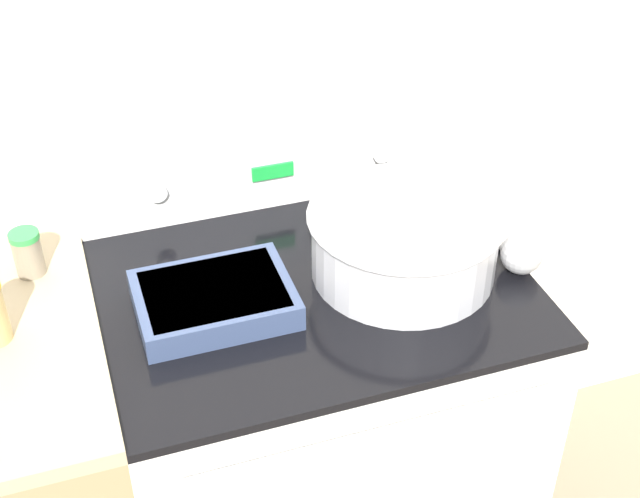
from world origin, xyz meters
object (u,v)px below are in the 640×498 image
ladle (519,252)px  spice_jar_green_cap (28,253)px  mixing_bowl (404,239)px  casserole_dish (214,298)px

ladle → spice_jar_green_cap: spice_jar_green_cap is taller
mixing_bowl → casserole_dish: 0.38m
casserole_dish → spice_jar_green_cap: (-0.31, 0.21, 0.03)m
spice_jar_green_cap → casserole_dish: bearing=-34.1°
mixing_bowl → casserole_dish: size_ratio=1.32×
ladle → mixing_bowl: bearing=164.2°
casserole_dish → ladle: (0.59, -0.06, 0.01)m
casserole_dish → ladle: ladle is taller
mixing_bowl → ladle: mixing_bowl is taller
ladle → spice_jar_green_cap: 0.94m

